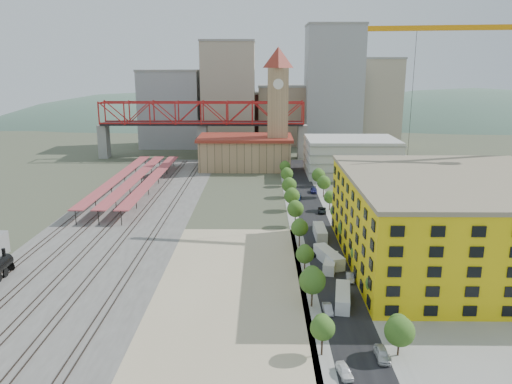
{
  "coord_description": "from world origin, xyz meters",
  "views": [
    {
      "loc": [
        1.74,
        -119.3,
        40.62
      ],
      "look_at": [
        0.32,
        1.88,
        10.0
      ],
      "focal_mm": 35.0,
      "sensor_mm": 36.0,
      "label": 1
    }
  ],
  "objects_px": {
    "site_trailer_a": "(343,297)",
    "site_trailer_c": "(329,257)",
    "site_trailer_b": "(331,263)",
    "clock_tower": "(278,97)",
    "car_0": "(345,371)",
    "site_trailer_d": "(320,232)",
    "construction_building": "(455,221)"
  },
  "relations": [
    {
      "from": "site_trailer_a",
      "to": "site_trailer_c",
      "type": "xyz_separation_m",
      "value": [
        0.0,
        18.77,
        0.1
      ]
    },
    {
      "from": "site_trailer_b",
      "to": "site_trailer_c",
      "type": "distance_m",
      "value": 2.99
    },
    {
      "from": "clock_tower",
      "to": "car_0",
      "type": "height_order",
      "value": "clock_tower"
    },
    {
      "from": "site_trailer_c",
      "to": "site_trailer_a",
      "type": "bearing_deg",
      "value": -107.89
    },
    {
      "from": "site_trailer_d",
      "to": "site_trailer_b",
      "type": "bearing_deg",
      "value": -90.18
    },
    {
      "from": "site_trailer_d",
      "to": "car_0",
      "type": "height_order",
      "value": "site_trailer_d"
    },
    {
      "from": "site_trailer_c",
      "to": "car_0",
      "type": "height_order",
      "value": "site_trailer_c"
    },
    {
      "from": "site_trailer_b",
      "to": "site_trailer_c",
      "type": "xyz_separation_m",
      "value": [
        0.0,
        2.98,
        0.21
      ]
    },
    {
      "from": "construction_building",
      "to": "site_trailer_b",
      "type": "height_order",
      "value": "construction_building"
    },
    {
      "from": "clock_tower",
      "to": "car_0",
      "type": "distance_m",
      "value": 142.8
    },
    {
      "from": "car_0",
      "to": "site_trailer_d",
      "type": "bearing_deg",
      "value": 77.79
    },
    {
      "from": "site_trailer_c",
      "to": "clock_tower",
      "type": "bearing_deg",
      "value": 76.68
    },
    {
      "from": "site_trailer_b",
      "to": "car_0",
      "type": "xyz_separation_m",
      "value": [
        -3.0,
        -36.83,
        -0.5
      ]
    },
    {
      "from": "site_trailer_c",
      "to": "site_trailer_d",
      "type": "xyz_separation_m",
      "value": [
        0.0,
        16.33,
        -0.06
      ]
    },
    {
      "from": "construction_building",
      "to": "site_trailer_d",
      "type": "distance_m",
      "value": 31.68
    },
    {
      "from": "site_trailer_b",
      "to": "car_0",
      "type": "distance_m",
      "value": 36.95
    },
    {
      "from": "construction_building",
      "to": "site_trailer_d",
      "type": "xyz_separation_m",
      "value": [
        -26.0,
        16.2,
        -8.08
      ]
    },
    {
      "from": "construction_building",
      "to": "site_trailer_a",
      "type": "height_order",
      "value": "construction_building"
    },
    {
      "from": "construction_building",
      "to": "site_trailer_a",
      "type": "bearing_deg",
      "value": -143.99
    },
    {
      "from": "site_trailer_c",
      "to": "car_0",
      "type": "bearing_deg",
      "value": -112.2
    },
    {
      "from": "construction_building",
      "to": "site_trailer_d",
      "type": "height_order",
      "value": "construction_building"
    },
    {
      "from": "car_0",
      "to": "site_trailer_a",
      "type": "bearing_deg",
      "value": 72.74
    },
    {
      "from": "construction_building",
      "to": "site_trailer_c",
      "type": "relative_size",
      "value": 4.97
    },
    {
      "from": "clock_tower",
      "to": "site_trailer_c",
      "type": "relative_size",
      "value": 5.11
    },
    {
      "from": "construction_building",
      "to": "site_trailer_c",
      "type": "height_order",
      "value": "construction_building"
    },
    {
      "from": "construction_building",
      "to": "car_0",
      "type": "height_order",
      "value": "construction_building"
    },
    {
      "from": "clock_tower",
      "to": "site_trailer_b",
      "type": "relative_size",
      "value": 6.01
    },
    {
      "from": "site_trailer_d",
      "to": "car_0",
      "type": "bearing_deg",
      "value": -93.24
    },
    {
      "from": "clock_tower",
      "to": "car_0",
      "type": "xyz_separation_m",
      "value": [
        5.0,
        -139.93,
        -28.01
      ]
    },
    {
      "from": "clock_tower",
      "to": "site_trailer_a",
      "type": "relative_size",
      "value": 5.51
    },
    {
      "from": "site_trailer_c",
      "to": "car_0",
      "type": "distance_m",
      "value": 39.93
    },
    {
      "from": "site_trailer_a",
      "to": "site_trailer_b",
      "type": "height_order",
      "value": "site_trailer_a"
    }
  ]
}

